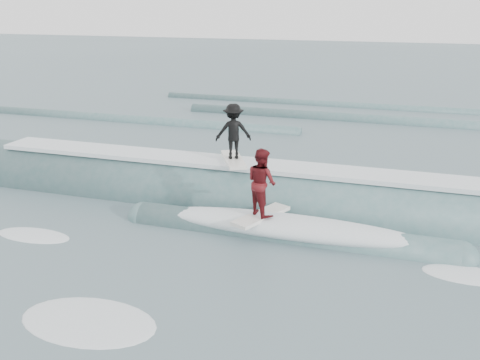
% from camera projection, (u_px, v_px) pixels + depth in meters
% --- Properties ---
extents(ground, '(160.00, 160.00, 0.00)m').
position_uv_depth(ground, '(203.00, 257.00, 13.73)').
color(ground, '#41585F').
rests_on(ground, ground).
extents(breaking_wave, '(24.23, 4.08, 2.61)m').
position_uv_depth(breaking_wave, '(252.00, 204.00, 17.22)').
color(breaking_wave, '#3D6566').
rests_on(breaking_wave, ground).
extents(surfer_black, '(1.41, 2.03, 1.86)m').
position_uv_depth(surfer_black, '(233.00, 133.00, 16.89)').
color(surfer_black, silver).
rests_on(surfer_black, ground).
extents(surfer_red, '(1.31, 2.05, 2.00)m').
position_uv_depth(surfer_red, '(262.00, 185.00, 14.71)').
color(surfer_red, silver).
rests_on(surfer_red, ground).
extents(whitewater, '(13.28, 7.47, 0.10)m').
position_uv_depth(whitewater, '(204.00, 328.00, 10.78)').
color(whitewater, white).
rests_on(whitewater, ground).
extents(far_swells, '(36.58, 8.65, 0.80)m').
position_uv_depth(far_swells, '(278.00, 117.00, 30.35)').
color(far_swells, '#3D6566').
rests_on(far_swells, ground).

